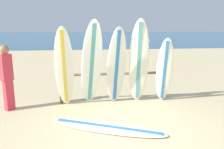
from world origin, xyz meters
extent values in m
plane|color=#D3BC8C|center=(0.00, 0.00, 0.00)|extent=(120.00, 120.00, 0.00)
cube|color=#1E5984|center=(0.00, 58.00, 0.00)|extent=(120.00, 80.00, 0.01)
cylinder|color=olive|center=(-1.50, 2.24, 0.50)|extent=(0.09, 0.09, 1.00)
cylinder|color=olive|center=(0.06, 2.24, 0.50)|extent=(0.09, 0.09, 1.00)
cylinder|color=olive|center=(1.61, 2.24, 0.50)|extent=(0.09, 0.09, 1.00)
cylinder|color=olive|center=(0.06, 2.24, 0.85)|extent=(3.21, 0.08, 0.08)
ellipsoid|color=white|center=(-1.34, 1.83, 1.13)|extent=(0.53, 0.70, 2.26)
cube|color=gold|center=(-1.34, 1.83, 1.13)|extent=(0.10, 0.66, 2.08)
ellipsoid|color=white|center=(-0.60, 1.79, 1.22)|extent=(0.73, 1.10, 2.43)
cube|color=teal|center=(-0.60, 1.79, 1.22)|extent=(0.26, 0.96, 2.24)
ellipsoid|color=silver|center=(0.11, 1.96, 1.12)|extent=(0.65, 0.66, 2.25)
cube|color=#3372B2|center=(0.11, 1.96, 1.12)|extent=(0.19, 0.56, 2.07)
ellipsoid|color=silver|center=(0.75, 1.94, 1.23)|extent=(0.65, 0.70, 2.46)
cube|color=teal|center=(0.75, 1.94, 1.23)|extent=(0.18, 0.60, 2.27)
ellipsoid|color=white|center=(1.50, 1.87, 0.98)|extent=(0.59, 0.74, 1.95)
cube|color=#3372B2|center=(1.50, 1.87, 0.98)|extent=(0.21, 0.62, 1.80)
ellipsoid|color=white|center=(-0.33, 0.35, 0.04)|extent=(2.64, 1.60, 0.07)
cube|color=#3372B2|center=(-0.33, 0.35, 0.04)|extent=(2.26, 1.10, 0.08)
cube|color=#D8333F|center=(-2.84, 1.86, 0.41)|extent=(0.27, 0.28, 0.83)
cube|color=#D8333F|center=(-2.84, 1.86, 1.18)|extent=(0.32, 0.33, 0.70)
sphere|color=#997051|center=(-2.84, 1.86, 1.65)|extent=(0.24, 0.24, 0.24)
cube|color=silver|center=(8.91, 30.18, 0.18)|extent=(0.72, 2.40, 0.35)
cube|color=silver|center=(8.91, 30.18, 0.54)|extent=(0.50, 0.87, 0.36)
camera|label=1|loc=(-0.79, -4.19, 2.22)|focal=35.55mm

